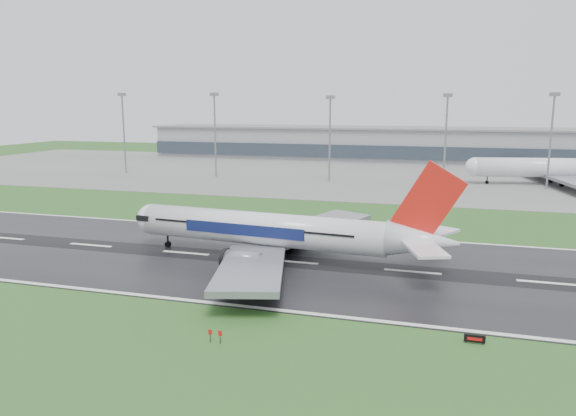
% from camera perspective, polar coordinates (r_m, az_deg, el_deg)
% --- Properties ---
extents(ground, '(520.00, 520.00, 0.00)m').
position_cam_1_polar(ground, '(92.55, 0.47, -5.74)').
color(ground, '#24511D').
rests_on(ground, ground).
extents(runway, '(400.00, 45.00, 0.10)m').
position_cam_1_polar(runway, '(92.53, 0.47, -5.71)').
color(runway, black).
rests_on(runway, ground).
extents(apron, '(400.00, 130.00, 0.08)m').
position_cam_1_polar(apron, '(213.41, 9.63, 3.56)').
color(apron, slate).
rests_on(apron, ground).
extents(terminal, '(240.00, 36.00, 15.00)m').
position_cam_1_polar(terminal, '(272.13, 11.17, 6.61)').
color(terminal, gray).
rests_on(terminal, ground).
extents(main_airliner, '(63.02, 60.50, 17.23)m').
position_cam_1_polar(main_airliner, '(91.89, -0.64, -0.26)').
color(main_airliner, silver).
rests_on(main_airliner, runway).
extents(parked_airliner, '(72.62, 69.23, 18.32)m').
position_cam_1_polar(parked_airliner, '(201.78, 26.47, 4.80)').
color(parked_airliner, silver).
rests_on(parked_airliner, apron).
extents(runway_sign, '(2.31, 0.44, 1.04)m').
position_cam_1_polar(runway_sign, '(65.74, 19.08, -12.95)').
color(runway_sign, black).
rests_on(runway_sign, ground).
extents(floodmast_0, '(0.64, 0.64, 29.80)m').
position_cam_1_polar(floodmast_0, '(221.32, -16.90, 7.36)').
color(floodmast_0, gray).
rests_on(floodmast_0, ground).
extents(floodmast_1, '(0.64, 0.64, 29.66)m').
position_cam_1_polar(floodmast_1, '(203.02, -7.69, 7.44)').
color(floodmast_1, gray).
rests_on(floodmast_1, ground).
extents(floodmast_2, '(0.64, 0.64, 28.45)m').
position_cam_1_polar(floodmast_2, '(189.80, 4.42, 7.10)').
color(floodmast_2, gray).
rests_on(floodmast_2, ground).
extents(floodmast_3, '(0.64, 0.64, 28.90)m').
position_cam_1_polar(floodmast_3, '(185.80, 16.25, 6.69)').
color(floodmast_3, gray).
rests_on(floodmast_3, ground).
extents(floodmast_4, '(0.64, 0.64, 29.03)m').
position_cam_1_polar(floodmast_4, '(188.43, 25.92, 6.12)').
color(floodmast_4, gray).
rests_on(floodmast_4, ground).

